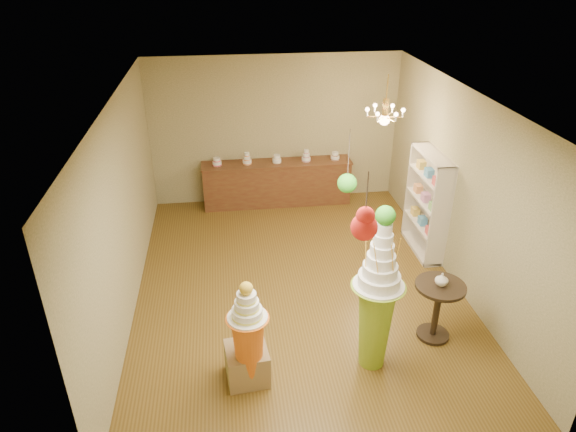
{
  "coord_description": "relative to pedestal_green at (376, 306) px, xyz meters",
  "views": [
    {
      "loc": [
        -1.03,
        -6.66,
        4.78
      ],
      "look_at": [
        -0.16,
        0.0,
        1.25
      ],
      "focal_mm": 32.0,
      "sensor_mm": 36.0,
      "label": 1
    }
  ],
  "objects": [
    {
      "name": "floor",
      "position": [
        -0.69,
        1.82,
        -0.9
      ],
      "size": [
        6.5,
        6.5,
        0.0
      ],
      "primitive_type": "plane",
      "color": "brown",
      "rests_on": "ground"
    },
    {
      "name": "ceiling",
      "position": [
        -0.69,
        1.82,
        2.1
      ],
      "size": [
        6.5,
        6.5,
        0.0
      ],
      "primitive_type": "plane",
      "rotation": [
        3.14,
        0.0,
        0.0
      ],
      "color": "silver",
      "rests_on": "ground"
    },
    {
      "name": "wall_back",
      "position": [
        -0.69,
        5.07,
        0.6
      ],
      "size": [
        5.0,
        0.04,
        3.0
      ],
      "primitive_type": "cube",
      "color": "#948D64",
      "rests_on": "ground"
    },
    {
      "name": "wall_front",
      "position": [
        -0.69,
        -1.43,
        0.6
      ],
      "size": [
        5.0,
        0.04,
        3.0
      ],
      "primitive_type": "cube",
      "color": "#948D64",
      "rests_on": "ground"
    },
    {
      "name": "wall_left",
      "position": [
        -3.19,
        1.82,
        0.6
      ],
      "size": [
        0.04,
        6.5,
        3.0
      ],
      "primitive_type": "cube",
      "color": "#948D64",
      "rests_on": "ground"
    },
    {
      "name": "wall_right",
      "position": [
        1.81,
        1.82,
        0.6
      ],
      "size": [
        0.04,
        6.5,
        3.0
      ],
      "primitive_type": "cube",
      "color": "#948D64",
      "rests_on": "ground"
    },
    {
      "name": "pedestal_green",
      "position": [
        0.0,
        0.0,
        0.0
      ],
      "size": [
        0.75,
        0.75,
        2.26
      ],
      "rotation": [
        0.0,
        0.0,
        -0.25
      ],
      "color": "#82A724",
      "rests_on": "floor"
    },
    {
      "name": "pedestal_orange",
      "position": [
        -1.58,
        -0.17,
        -0.26
      ],
      "size": [
        0.58,
        0.58,
        1.51
      ],
      "rotation": [
        0.0,
        0.0,
        -0.27
      ],
      "color": "orange",
      "rests_on": "floor"
    },
    {
      "name": "burlap_riser",
      "position": [
        -1.61,
        -0.07,
        -0.67
      ],
      "size": [
        0.55,
        0.55,
        0.46
      ],
      "primitive_type": "cube",
      "rotation": [
        0.0,
        0.0,
        0.11
      ],
      "color": "#937750",
      "rests_on": "floor"
    },
    {
      "name": "sideboard",
      "position": [
        -0.69,
        4.79,
        -0.42
      ],
      "size": [
        3.04,
        0.54,
        1.16
      ],
      "color": "#55301A",
      "rests_on": "floor"
    },
    {
      "name": "shelving_unit",
      "position": [
        1.65,
        2.62,
        0.0
      ],
      "size": [
        0.33,
        1.2,
        1.8
      ],
      "color": "beige",
      "rests_on": "floor"
    },
    {
      "name": "round_table",
      "position": [
        0.99,
        0.38,
        -0.35
      ],
      "size": [
        0.86,
        0.86,
        0.85
      ],
      "rotation": [
        0.0,
        0.0,
        -0.37
      ],
      "color": "black",
      "rests_on": "floor"
    },
    {
      "name": "vase",
      "position": [
        0.99,
        0.38,
        0.04
      ],
      "size": [
        0.21,
        0.21,
        0.18
      ],
      "primitive_type": "imported",
      "rotation": [
        0.0,
        0.0,
        0.24
      ],
      "color": "beige",
      "rests_on": "round_table"
    },
    {
      "name": "pom_red_left",
      "position": [
        -0.46,
        -0.72,
        1.53
      ],
      "size": [
        0.26,
        0.26,
        0.7
      ],
      "color": "#3C332B",
      "rests_on": "ceiling"
    },
    {
      "name": "pom_green_mid",
      "position": [
        -0.33,
        0.49,
        1.44
      ],
      "size": [
        0.23,
        0.23,
        0.77
      ],
      "color": "#3C332B",
      "rests_on": "ceiling"
    },
    {
      "name": "pom_red_right",
      "position": [
        -0.45,
        -0.73,
        1.66
      ],
      "size": [
        0.18,
        0.18,
        0.53
      ],
      "color": "#3C332B",
      "rests_on": "ceiling"
    },
    {
      "name": "chandelier",
      "position": [
        0.93,
        3.12,
        1.4
      ],
      "size": [
        0.78,
        0.78,
        0.85
      ],
      "rotation": [
        0.0,
        0.0,
        -0.2
      ],
      "color": "gold",
      "rests_on": "ceiling"
    }
  ]
}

